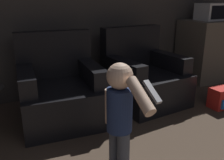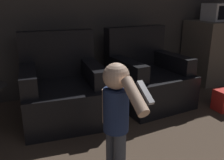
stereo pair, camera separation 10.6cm
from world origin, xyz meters
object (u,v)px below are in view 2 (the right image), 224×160
armchair_left (63,90)px  microwave (221,12)px  armchair_right (147,78)px  person_toddler (116,111)px

armchair_left → microwave: bearing=13.1°
armchair_right → person_toddler: size_ratio=1.08×
armchair_left → armchair_right: (1.09, 0.00, 0.00)m
armchair_left → microwave: size_ratio=1.82×
armchair_right → armchair_left: bearing=175.6°
person_toddler → armchair_left: bearing=-1.7°
armchair_right → microwave: microwave is taller
armchair_left → armchair_right: same height
armchair_left → person_toddler: bearing=-76.4°
armchair_left → microwave: 2.73m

